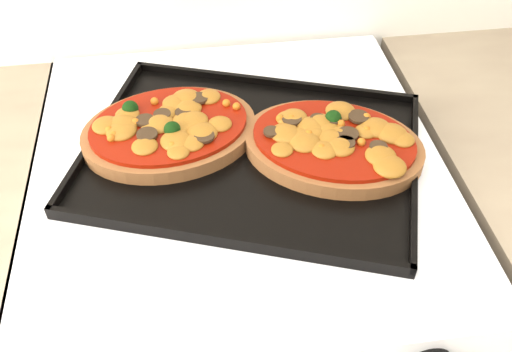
{
  "coord_description": "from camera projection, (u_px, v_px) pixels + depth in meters",
  "views": [
    {
      "loc": [
        -0.07,
        1.08,
        1.47
      ],
      "look_at": [
        0.01,
        1.64,
        0.92
      ],
      "focal_mm": 40.0,
      "sensor_mm": 36.0,
      "label": 1
    }
  ],
  "objects": [
    {
      "name": "pizza_right",
      "position": [
        333.0,
        143.0,
        0.81
      ],
      "size": [
        0.31,
        0.27,
        0.04
      ],
      "primitive_type": null,
      "rotation": [
        0.0,
        0.0,
        -0.4
      ],
      "color": "brown",
      "rests_on": "baking_tray"
    },
    {
      "name": "pizza_left",
      "position": [
        169.0,
        128.0,
        0.83
      ],
      "size": [
        0.28,
        0.23,
        0.04
      ],
      "primitive_type": null,
      "rotation": [
        0.0,
        0.0,
        0.16
      ],
      "color": "brown",
      "rests_on": "baking_tray"
    },
    {
      "name": "baking_tray",
      "position": [
        251.0,
        151.0,
        0.82
      ],
      "size": [
        0.56,
        0.48,
        0.02
      ],
      "primitive_type": "cube",
      "rotation": [
        0.0,
        0.0,
        -0.34
      ],
      "color": "black",
      "rests_on": "stove"
    },
    {
      "name": "stove",
      "position": [
        242.0,
        320.0,
        1.15
      ],
      "size": [
        0.6,
        0.6,
        0.91
      ],
      "primitive_type": "cube",
      "color": "white",
      "rests_on": "floor"
    }
  ]
}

